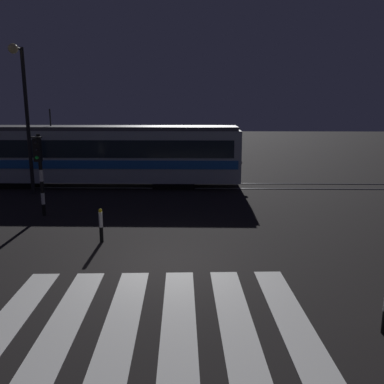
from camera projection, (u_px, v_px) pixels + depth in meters
The scene contains 8 objects.
ground_plane at pixel (164, 266), 11.16m from camera, with size 120.00×120.00×0.00m, color black.
rail_near at pixel (182, 188), 21.57m from camera, with size 80.00×0.12×0.03m, color #59595E.
rail_far at pixel (183, 183), 22.98m from camera, with size 80.00×0.12×0.03m, color #59595E.
crosswalk_zebra at pixel (151, 318), 8.40m from camera, with size 6.71×4.96×0.02m.
traffic_light_corner_far_left at pixel (39, 163), 15.78m from camera, with size 0.36×0.42×3.25m.
street_lamp_trackside_left at pixel (24, 102), 19.14m from camera, with size 0.44×1.21×7.02m.
tram at pixel (95, 154), 22.02m from camera, with size 15.77×2.58×4.15m.
bollard_island_edge at pixel (101, 225), 13.02m from camera, with size 0.12×0.12×1.11m.
Camera 1 is at (1.03, -10.47, 4.32)m, focal length 38.02 mm.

